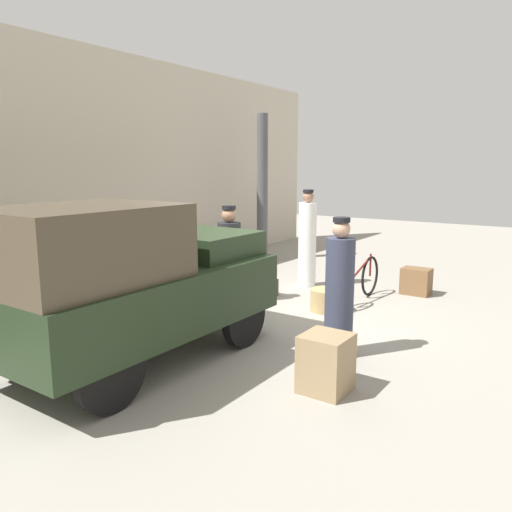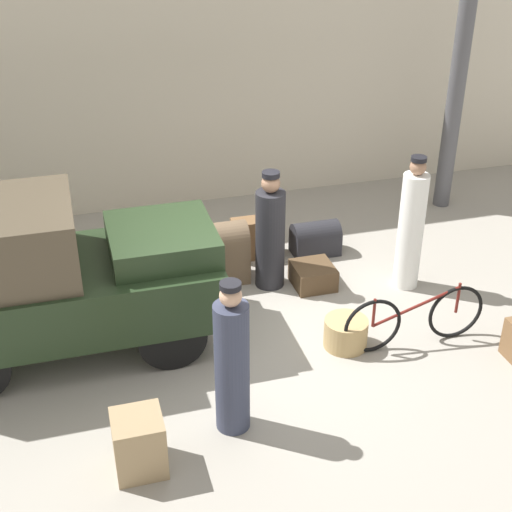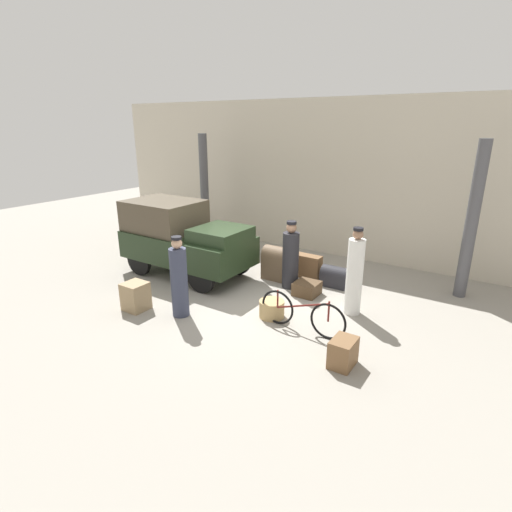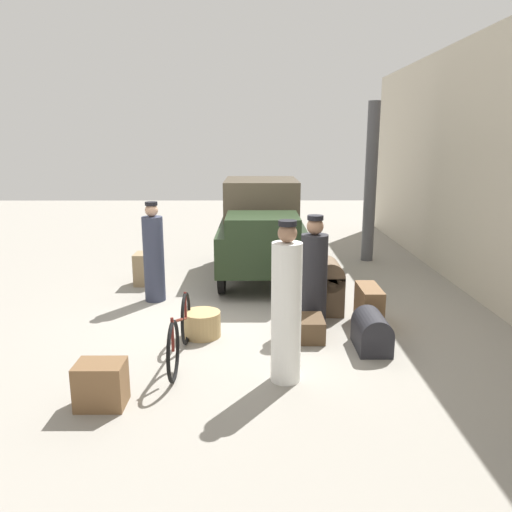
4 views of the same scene
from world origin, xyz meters
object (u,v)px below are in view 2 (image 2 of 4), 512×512
at_px(porter_carrying_trunk, 232,363).
at_px(porter_with_bicycle, 270,235).
at_px(suitcase_small_leather, 315,239).
at_px(trunk_umber_medium, 257,238).
at_px(wicker_basket, 346,333).
at_px(porter_standing_middle, 411,228).
at_px(trunk_barrel_dark, 224,251).
at_px(suitcase_tan_flat, 313,275).
at_px(bicycle, 415,318).
at_px(trunk_large_brown, 139,443).
at_px(truck, 49,274).

relative_size(porter_carrying_trunk, porter_with_bicycle, 1.03).
height_order(porter_with_bicycle, suitcase_small_leather, porter_with_bicycle).
relative_size(trunk_umber_medium, suitcase_small_leather, 1.06).
bearing_deg(wicker_basket, porter_standing_middle, 39.64).
bearing_deg(porter_standing_middle, trunk_barrel_dark, 160.95).
xyz_separation_m(suitcase_tan_flat, trunk_umber_medium, (-0.50, 1.01, 0.14)).
distance_m(porter_carrying_trunk, porter_with_bicycle, 2.83).
bearing_deg(trunk_umber_medium, porter_carrying_trunk, -109.77).
height_order(wicker_basket, porter_standing_middle, porter_standing_middle).
distance_m(porter_standing_middle, suitcase_tan_flat, 1.44).
bearing_deg(wicker_basket, suitcase_tan_flat, 86.00).
height_order(bicycle, wicker_basket, bicycle).
height_order(porter_carrying_trunk, porter_with_bicycle, porter_carrying_trunk).
distance_m(suitcase_tan_flat, trunk_large_brown, 3.84).
bearing_deg(suitcase_tan_flat, bicycle, -66.86).
height_order(wicker_basket, trunk_umber_medium, trunk_umber_medium).
distance_m(wicker_basket, porter_standing_middle, 1.84).
bearing_deg(suitcase_small_leather, porter_carrying_trunk, -122.47).
bearing_deg(suitcase_small_leather, porter_standing_middle, -53.76).
bearing_deg(trunk_barrel_dark, bicycle, -49.07).
xyz_separation_m(bicycle, suitcase_small_leather, (-0.34, 2.47, -0.14)).
height_order(porter_with_bicycle, trunk_large_brown, porter_with_bicycle).
xyz_separation_m(wicker_basket, suitcase_tan_flat, (0.10, 1.41, -0.02)).
xyz_separation_m(bicycle, trunk_large_brown, (-3.39, -1.11, -0.06)).
distance_m(suitcase_tan_flat, trunk_barrel_dark, 1.26).
distance_m(porter_with_bicycle, trunk_barrel_dark, 0.71).
relative_size(trunk_umber_medium, trunk_barrel_dark, 0.85).
bearing_deg(wicker_basket, trunk_umber_medium, 99.44).
bearing_deg(porter_carrying_trunk, porter_with_bicycle, 65.63).
distance_m(porter_with_bicycle, suitcase_small_leather, 1.24).
relative_size(trunk_umber_medium, trunk_large_brown, 1.21).
bearing_deg(wicker_basket, porter_with_bicycle, 105.86).
xyz_separation_m(porter_standing_middle, suitcase_tan_flat, (-1.21, 0.32, -0.71)).
distance_m(bicycle, trunk_large_brown, 3.57).
distance_m(wicker_basket, suitcase_small_leather, 2.32).
relative_size(porter_with_bicycle, trunk_large_brown, 2.73).
bearing_deg(trunk_barrel_dark, trunk_umber_medium, 40.27).
bearing_deg(porter_with_bicycle, trunk_large_brown, -126.55).
bearing_deg(trunk_large_brown, truck, 106.77).
bearing_deg(porter_carrying_trunk, suitcase_small_leather, 57.53).
distance_m(wicker_basket, porter_with_bicycle, 1.76).
height_order(bicycle, trunk_large_brown, bicycle).
relative_size(wicker_basket, trunk_barrel_dark, 0.60).
xyz_separation_m(porter_with_bicycle, trunk_umber_medium, (0.05, 0.82, -0.45)).
xyz_separation_m(truck, porter_standing_middle, (4.58, 0.21, -0.16)).
bearing_deg(trunk_umber_medium, porter_standing_middle, -37.87).
bearing_deg(wicker_basket, porter_carrying_trunk, -149.13).
height_order(bicycle, suitcase_tan_flat, bicycle).
xyz_separation_m(trunk_large_brown, trunk_barrel_dark, (1.58, 3.20, 0.15)).
xyz_separation_m(porter_with_bicycle, suitcase_small_leather, (0.90, 0.67, -0.52)).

